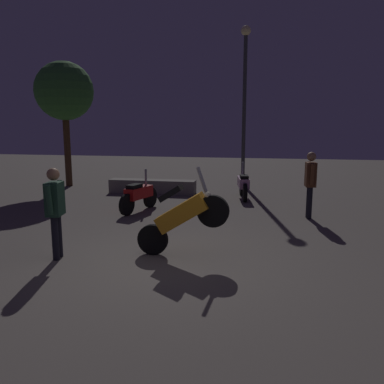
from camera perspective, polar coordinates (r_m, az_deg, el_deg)
name	(u,v)px	position (r m, az deg, el deg)	size (l,w,h in m)	color
ground_plane	(166,263)	(6.90, -3.79, -10.14)	(40.00, 40.00, 0.00)	#605951
motorcycle_orange_foreground	(182,216)	(6.99, -1.46, -3.48)	(1.66, 0.35, 1.63)	black
motorcycle_red_parked_left	(139,195)	(10.71, -7.64, -0.45)	(0.58, 1.62, 1.11)	black
motorcycle_pink_parked_right	(243,185)	(12.49, 7.37, 1.06)	(0.43, 1.66, 1.11)	black
person_rider_beside	(310,179)	(10.19, 16.62, 1.77)	(0.26, 0.67, 1.65)	black
person_bystander_far	(55,206)	(7.26, -19.06, -1.85)	(0.29, 0.67, 1.61)	black
streetlamp_near	(245,88)	(15.12, 7.57, 14.58)	(0.36, 0.36, 5.75)	#38383D
tree_left_bg	(64,92)	(15.43, -17.85, 13.51)	(2.09, 2.09, 4.51)	#4C331E
planter_wall_low	(152,186)	(13.42, -5.70, 0.80)	(2.92, 0.50, 0.45)	gray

